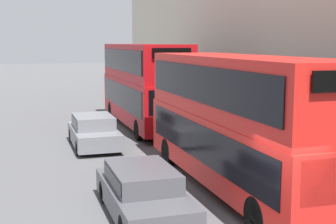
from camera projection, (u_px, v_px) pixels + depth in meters
The scene contains 5 objects.
bus_leading at pixel (238, 117), 14.49m from camera, with size 2.59×10.28×4.19m.
bus_second_in_queue at pixel (144, 82), 25.49m from camera, with size 2.59×10.14×4.52m.
car_dark_sedan at pixel (143, 190), 12.43m from camera, with size 1.82×4.43×1.32m.
car_hatchback at pixel (94, 130), 20.69m from camera, with size 1.87×4.21×1.41m.
pedestrian at pixel (183, 109), 27.55m from camera, with size 0.36×0.36×1.58m.
Camera 1 is at (-4.75, -8.32, 4.59)m, focal length 50.00 mm.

